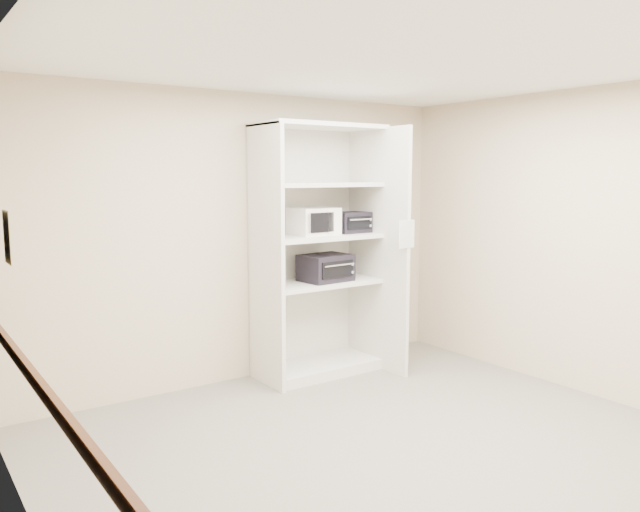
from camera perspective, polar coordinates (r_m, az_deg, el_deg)
floor at (r=4.68m, az=5.85°, el=-17.15°), size 4.50×4.00×0.01m
ceiling at (r=4.32m, az=6.35°, el=17.47°), size 4.50×4.00×0.01m
wall_back at (r=5.94m, az=-6.69°, el=1.65°), size 4.50×0.02×2.70m
wall_left at (r=3.30m, az=-24.87°, el=-3.61°), size 0.02×4.00×2.70m
wall_right at (r=6.01m, az=22.49°, el=1.20°), size 0.02×4.00×2.70m
shelving_unit at (r=6.06m, az=0.23°, el=-0.27°), size 1.24×0.92×2.42m
microwave at (r=6.00m, az=-0.57°, el=3.19°), size 0.44×0.35×0.26m
toaster_oven_upper at (r=6.23m, az=2.79°, el=3.09°), size 0.36×0.28×0.20m
toaster_oven_lower at (r=6.04m, az=0.52°, el=-1.08°), size 0.49×0.39×0.26m
paper_sign at (r=5.87m, az=7.94°, el=2.00°), size 0.20×0.02×0.26m
chair_rail at (r=3.42m, az=-24.09°, el=-11.01°), size 0.04×3.98×0.08m
wall_poster at (r=3.94m, az=-26.66°, el=1.56°), size 0.01×0.22×0.31m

